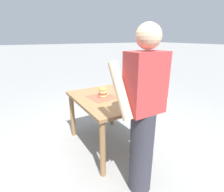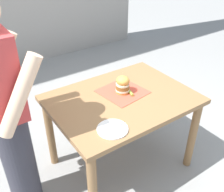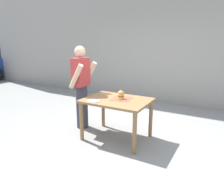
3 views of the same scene
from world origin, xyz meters
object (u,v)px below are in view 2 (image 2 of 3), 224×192
(side_plate_with_forks, at_px, (113,129))
(sandwich, at_px, (123,84))
(pickle_spear, at_px, (131,93))
(patio_table, at_px, (122,109))
(diner_across_table, at_px, (8,114))

(side_plate_with_forks, bearing_deg, sandwich, -44.36)
(pickle_spear, bearing_deg, patio_table, 83.05)
(side_plate_with_forks, distance_m, diner_across_table, 0.72)
(patio_table, xyz_separation_m, sandwich, (0.06, -0.05, 0.20))
(patio_table, relative_size, diner_across_table, 0.69)
(patio_table, relative_size, side_plate_with_forks, 5.34)
(side_plate_with_forks, bearing_deg, patio_table, -45.20)
(sandwich, distance_m, side_plate_with_forks, 0.51)
(sandwich, xyz_separation_m, pickle_spear, (-0.07, -0.04, -0.06))
(sandwich, height_order, pickle_spear, sandwich)
(pickle_spear, distance_m, side_plate_with_forks, 0.48)
(patio_table, bearing_deg, sandwich, -39.88)
(patio_table, height_order, side_plate_with_forks, side_plate_with_forks)
(diner_across_table, bearing_deg, sandwich, -93.22)
(patio_table, bearing_deg, diner_across_table, 82.64)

